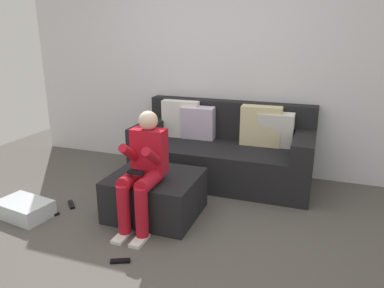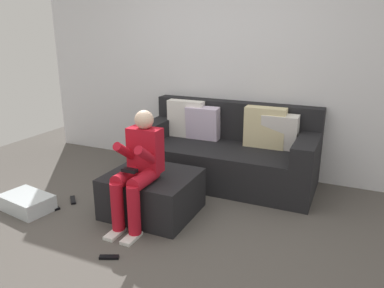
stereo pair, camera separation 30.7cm
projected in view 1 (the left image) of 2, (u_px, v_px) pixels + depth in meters
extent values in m
plane|color=#544F49|center=(147.00, 240.00, 3.17)|extent=(6.77, 6.77, 0.00)
cube|color=silver|center=(214.00, 70.00, 4.59)|extent=(5.21, 0.10, 2.53)
cube|color=black|center=(222.00, 163.00, 4.36)|extent=(2.05, 0.90, 0.44)
cube|color=black|center=(230.00, 120.00, 4.55)|extent=(2.05, 0.19, 0.47)
cube|color=black|center=(151.00, 130.00, 4.56)|extent=(0.23, 0.90, 0.21)
cube|color=black|center=(304.00, 145.00, 3.97)|extent=(0.23, 0.90, 0.21)
cube|color=white|center=(181.00, 119.00, 4.59)|extent=(0.47, 0.15, 0.46)
cube|color=silver|center=(198.00, 123.00, 4.51)|extent=(0.41, 0.20, 0.42)
cube|color=white|center=(276.00, 130.00, 4.21)|extent=(0.40, 0.20, 0.41)
cube|color=beige|center=(261.00, 126.00, 4.25)|extent=(0.47, 0.17, 0.47)
cube|color=black|center=(155.00, 195.00, 3.57)|extent=(0.83, 0.73, 0.41)
cube|color=red|center=(149.00, 151.00, 3.34)|extent=(0.31, 0.16, 0.41)
sphere|color=beige|center=(148.00, 121.00, 3.26)|extent=(0.17, 0.17, 0.17)
cylinder|color=red|center=(133.00, 178.00, 3.27)|extent=(0.13, 0.36, 0.13)
cylinder|color=red|center=(124.00, 209.00, 3.18)|extent=(0.11, 0.11, 0.44)
cube|color=white|center=(122.00, 237.00, 3.19)|extent=(0.10, 0.22, 0.03)
cylinder|color=red|center=(132.00, 154.00, 3.27)|extent=(0.08, 0.35, 0.28)
cylinder|color=red|center=(150.00, 180.00, 3.22)|extent=(0.13, 0.36, 0.13)
cylinder|color=red|center=(142.00, 212.00, 3.12)|extent=(0.11, 0.11, 0.44)
cube|color=white|center=(139.00, 240.00, 3.14)|extent=(0.10, 0.22, 0.03)
cylinder|color=red|center=(154.00, 158.00, 3.19)|extent=(0.08, 0.36, 0.29)
cube|color=black|center=(136.00, 172.00, 3.13)|extent=(0.14, 0.06, 0.03)
cube|color=silver|center=(24.00, 209.00, 3.56)|extent=(0.55, 0.41, 0.16)
cube|color=black|center=(120.00, 261.00, 2.86)|extent=(0.16, 0.10, 0.02)
cube|color=black|center=(52.00, 212.00, 3.65)|extent=(0.20, 0.12, 0.02)
cube|color=black|center=(71.00, 204.00, 3.79)|extent=(0.16, 0.16, 0.02)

